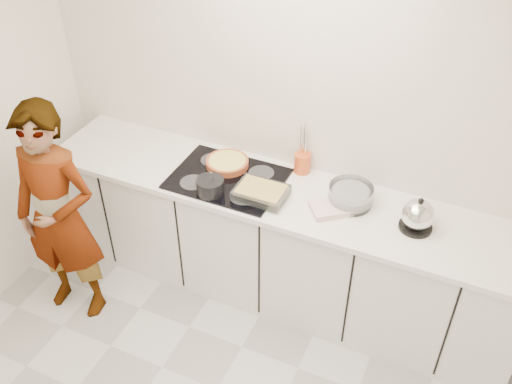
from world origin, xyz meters
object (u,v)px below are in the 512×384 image
at_px(hob, 228,178).
at_px(mixing_bowl, 350,196).
at_px(tart_dish, 227,163).
at_px(utensil_crock, 302,163).
at_px(saucepan, 210,186).
at_px(baking_dish, 261,192).
at_px(kettle, 418,216).
at_px(cook, 59,217).

distance_m(hob, mixing_bowl, 0.81).
xyz_separation_m(tart_dish, mixing_bowl, (0.86, -0.03, 0.02)).
height_order(tart_dish, utensil_crock, utensil_crock).
height_order(saucepan, mixing_bowl, saucepan).
bearing_deg(baking_dish, utensil_crock, 70.67).
distance_m(saucepan, baking_dish, 0.32).
relative_size(mixing_bowl, kettle, 1.46).
relative_size(mixing_bowl, cook, 0.21).
bearing_deg(kettle, utensil_crock, 162.28).
xyz_separation_m(mixing_bowl, utensil_crock, (-0.39, 0.20, 0.01)).
height_order(saucepan, cook, cook).
bearing_deg(saucepan, hob, 81.69).
bearing_deg(saucepan, baking_dish, 17.14).
xyz_separation_m(saucepan, cook, (-0.84, -0.48, -0.18)).
distance_m(hob, saucepan, 0.19).
xyz_separation_m(baking_dish, cook, (-1.15, -0.58, -0.16)).
bearing_deg(kettle, mixing_bowl, 171.44).
distance_m(saucepan, utensil_crock, 0.64).
height_order(hob, baking_dish, baking_dish).
relative_size(saucepan, utensil_crock, 1.70).
height_order(hob, kettle, kettle).
bearing_deg(tart_dish, mixing_bowl, -1.91).
height_order(kettle, cook, cook).
height_order(hob, mixing_bowl, mixing_bowl).
bearing_deg(cook, mixing_bowl, 17.66).
relative_size(baking_dish, mixing_bowl, 0.97).
height_order(baking_dish, utensil_crock, utensil_crock).
bearing_deg(baking_dish, saucepan, -162.86).
distance_m(hob, utensil_crock, 0.50).
bearing_deg(saucepan, cook, -150.15).
relative_size(tart_dish, utensil_crock, 2.16).
xyz_separation_m(tart_dish, baking_dish, (0.34, -0.21, 0.01)).
distance_m(kettle, cook, 2.21).
distance_m(hob, kettle, 1.23).
bearing_deg(baking_dish, cook, -153.30).
relative_size(hob, cook, 0.45).
relative_size(hob, baking_dish, 2.26).
bearing_deg(kettle, saucepan, -170.44).
bearing_deg(utensil_crock, mixing_bowl, -26.61).
distance_m(tart_dish, baking_dish, 0.40).
bearing_deg(hob, utensil_crock, 34.72).
height_order(hob, saucepan, saucepan).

